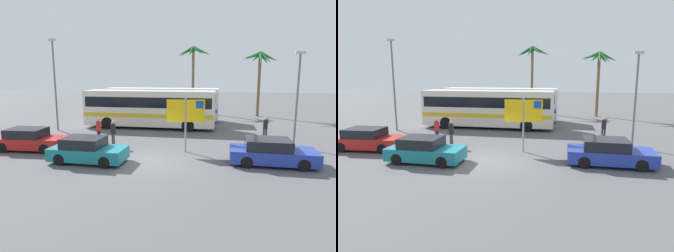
% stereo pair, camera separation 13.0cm
% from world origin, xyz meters
% --- Properties ---
extents(ground, '(120.00, 120.00, 0.00)m').
position_xyz_m(ground, '(0.00, 0.00, 0.00)').
color(ground, '#565659').
extents(bus_front_coach, '(10.92, 2.57, 3.17)m').
position_xyz_m(bus_front_coach, '(-2.12, 9.50, 1.78)').
color(bus_front_coach, silver).
rests_on(bus_front_coach, ground).
extents(bus_rear_coach, '(10.92, 2.57, 3.17)m').
position_xyz_m(bus_rear_coach, '(-1.90, 13.44, 1.78)').
color(bus_rear_coach, white).
rests_on(bus_rear_coach, ground).
extents(ferry_sign, '(2.20, 0.24, 3.20)m').
position_xyz_m(ferry_sign, '(1.85, 2.30, 2.33)').
color(ferry_sign, gray).
rests_on(ferry_sign, ground).
extents(car_blue, '(4.26, 1.93, 1.32)m').
position_xyz_m(car_blue, '(6.40, 0.67, 0.64)').
color(car_blue, '#23389E').
rests_on(car_blue, ground).
extents(car_teal, '(3.93, 1.81, 1.32)m').
position_xyz_m(car_teal, '(-2.98, -0.64, 0.63)').
color(car_teal, '#19757F').
rests_on(car_teal, ground).
extents(car_red, '(4.23, 2.04, 1.32)m').
position_xyz_m(car_red, '(-7.53, 1.05, 0.64)').
color(car_red, red).
rests_on(car_red, ground).
extents(pedestrian_by_bus, '(0.32, 0.32, 1.65)m').
position_xyz_m(pedestrian_by_bus, '(-2.88, 2.84, 0.97)').
color(pedestrian_by_bus, '#4C4C51').
rests_on(pedestrian_by_bus, ground).
extents(pedestrian_crossing_lot, '(0.32, 0.32, 1.61)m').
position_xyz_m(pedestrian_crossing_lot, '(6.90, 6.48, 0.94)').
color(pedestrian_crossing_lot, '#2D2D33').
rests_on(pedestrian_crossing_lot, ground).
extents(pedestrian_near_sign, '(0.32, 0.32, 1.70)m').
position_xyz_m(pedestrian_near_sign, '(-4.11, 3.41, 1.01)').
color(pedestrian_near_sign, '#1E2347').
rests_on(pedestrian_near_sign, ground).
extents(lamp_post_left_side, '(0.56, 0.20, 5.90)m').
position_xyz_m(lamp_post_left_side, '(8.39, 4.62, 3.27)').
color(lamp_post_left_side, slate).
rests_on(lamp_post_left_side, ground).
extents(lamp_post_right_side, '(0.56, 0.20, 7.24)m').
position_xyz_m(lamp_post_right_side, '(-9.25, 7.03, 3.94)').
color(lamp_post_right_side, slate).
rests_on(lamp_post_right_side, ground).
extents(palm_tree_seaside, '(4.00, 4.15, 7.72)m').
position_xyz_m(palm_tree_seaside, '(0.51, 20.28, 6.40)').
color(palm_tree_seaside, brown).
rests_on(palm_tree_seaside, ground).
extents(palm_tree_inland, '(3.88, 3.81, 6.89)m').
position_xyz_m(palm_tree_inland, '(7.68, 18.25, 5.67)').
color(palm_tree_inland, brown).
rests_on(palm_tree_inland, ground).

